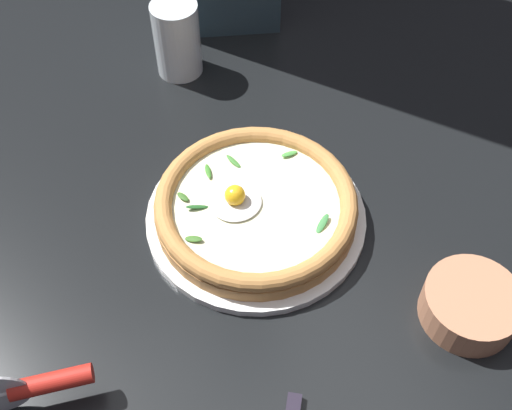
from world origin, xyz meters
The scene contains 6 objects.
ground_plane centered at (0.00, 0.00, -0.01)m, with size 2.40×2.40×0.03m, color black.
pizza_plate centered at (-0.02, -0.03, 0.01)m, with size 0.30×0.30×0.01m, color white.
pizza centered at (-0.02, -0.03, 0.03)m, with size 0.27×0.27×0.05m.
side_bowl centered at (-0.19, 0.21, 0.02)m, with size 0.12×0.12×0.04m, color #B97856.
pizza_cutter centered at (0.30, 0.10, 0.04)m, with size 0.15×0.04×0.08m.
drinking_glass centered at (-0.04, -0.36, 0.05)m, with size 0.07×0.07×0.12m.
Camera 1 is at (0.20, 0.43, 0.69)m, focal length 44.53 mm.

